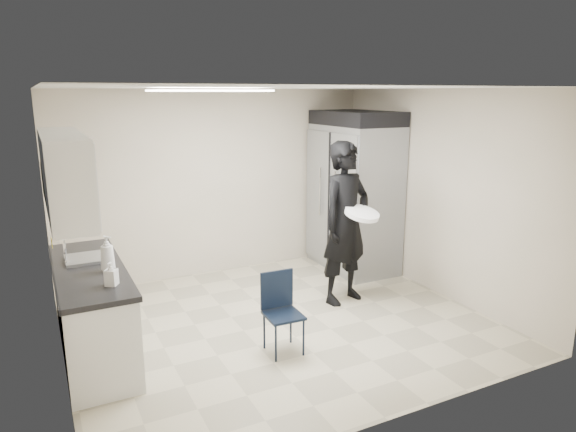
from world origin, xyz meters
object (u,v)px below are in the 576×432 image
folding_chair (284,315)px  lower_counter (93,313)px  commercial_fridge (354,198)px  man_tuxedo (346,223)px

folding_chair → lower_counter: bearing=156.2°
lower_counter → folding_chair: bearing=-25.7°
lower_counter → commercial_fridge: (3.78, 1.07, 0.62)m
lower_counter → folding_chair: size_ratio=2.41×
folding_chair → man_tuxedo: bearing=36.0°
commercial_fridge → folding_chair: (-2.08, -1.89, -0.66)m
lower_counter → man_tuxedo: man_tuxedo is taller
lower_counter → commercial_fridge: 3.98m
folding_chair → commercial_fridge: bearing=44.2°
folding_chair → man_tuxedo: man_tuxedo is taller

